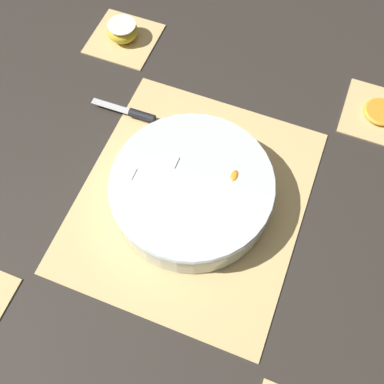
{
  "coord_description": "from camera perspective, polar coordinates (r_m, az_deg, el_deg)",
  "views": [
    {
      "loc": [
        0.34,
        0.13,
        0.77
      ],
      "look_at": [
        0.0,
        0.0,
        0.03
      ],
      "focal_mm": 42.0,
      "sensor_mm": 36.0,
      "label": 1
    }
  ],
  "objects": [
    {
      "name": "ground_plane",
      "position": [
        0.85,
        0.0,
        -1.0
      ],
      "size": [
        6.0,
        6.0,
        0.0
      ],
      "primitive_type": "plane",
      "color": "#2D2823"
    },
    {
      "name": "bamboo_mat_center",
      "position": [
        0.85,
        0.0,
        -0.91
      ],
      "size": [
        0.47,
        0.41,
        0.01
      ],
      "color": "#D6B775",
      "rests_on": "ground_plane"
    },
    {
      "name": "coaster_mat_near_left",
      "position": [
        1.1,
        -8.64,
        18.74
      ],
      "size": [
        0.15,
        0.15,
        0.01
      ],
      "color": "#D6B775",
      "rests_on": "ground_plane"
    },
    {
      "name": "coaster_mat_far_left",
      "position": [
        1.03,
        22.7,
        9.11
      ],
      "size": [
        0.15,
        0.15,
        0.01
      ],
      "color": "#D6B775",
      "rests_on": "ground_plane"
    },
    {
      "name": "fruit_salad_bowl",
      "position": [
        0.81,
        0.01,
        0.4
      ],
      "size": [
        0.3,
        0.3,
        0.07
      ],
      "color": "silver",
      "rests_on": "bamboo_mat_center"
    },
    {
      "name": "paring_knife",
      "position": [
        0.94,
        -6.79,
        9.73
      ],
      "size": [
        0.02,
        0.14,
        0.02
      ],
      "color": "silver",
      "rests_on": "bamboo_mat_center"
    },
    {
      "name": "apple_half",
      "position": [
        1.08,
        -8.81,
        19.6
      ],
      "size": [
        0.07,
        0.07,
        0.04
      ],
      "color": "gold",
      "rests_on": "coaster_mat_near_left"
    },
    {
      "name": "orange_slice_whole",
      "position": [
        1.02,
        22.85,
        9.37
      ],
      "size": [
        0.07,
        0.07,
        0.01
      ],
      "color": "orange",
      "rests_on": "coaster_mat_far_left"
    }
  ]
}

